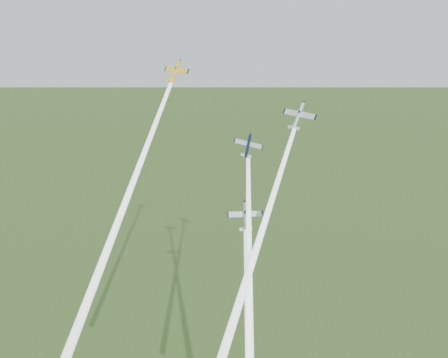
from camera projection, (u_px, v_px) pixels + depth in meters
plane_yellow at (175, 72)px, 134.95m from camera, size 8.69×7.04×6.88m
smoke_trail_yellow at (118, 221)px, 127.04m from camera, size 15.21×39.95×59.23m
plane_navy at (248, 146)px, 131.72m from camera, size 7.29×6.92×7.97m
smoke_trail_navy at (249, 315)px, 119.98m from camera, size 13.64×40.94×60.07m
plane_silver_right at (298, 116)px, 126.91m from camera, size 10.02×7.78×8.12m
smoke_trail_silver_right at (250, 269)px, 119.29m from camera, size 13.96×37.80×55.69m
plane_silver_low at (245, 216)px, 130.32m from camera, size 10.00×8.06×7.93m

